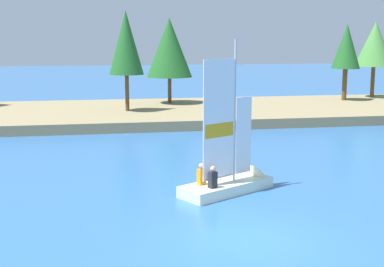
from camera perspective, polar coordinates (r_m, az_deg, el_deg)
name	(u,v)px	position (r m, az deg, el deg)	size (l,w,h in m)	color
ground_plane	(246,240)	(15.10, 5.83, -11.39)	(200.00, 200.00, 0.00)	#2D609E
shore_bank	(155,113)	(37.85, -4.00, 2.25)	(80.00, 12.49, 0.64)	#897A56
shoreline_tree_midleft	(126,43)	(36.34, -7.14, 9.69)	(2.34, 2.34, 6.80)	brown
shoreline_tree_centre	(169,48)	(40.59, -2.47, 9.27)	(3.47, 3.47, 6.50)	brown
shoreline_tree_midright	(346,47)	(44.30, 16.36, 8.96)	(2.25, 2.25, 6.08)	brown
shoreline_tree_right	(375,44)	(47.23, 19.16, 9.11)	(3.21, 3.21, 6.33)	brown
sailboat	(239,178)	(19.78, 5.05, -4.83)	(4.18, 3.11, 5.92)	silver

